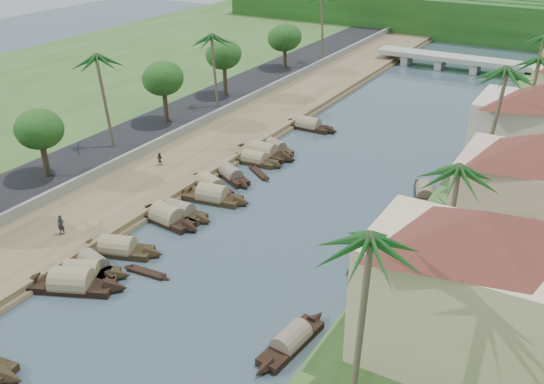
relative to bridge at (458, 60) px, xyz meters
The scene contains 41 objects.
ground 72.02m from the bridge, 90.00° to the right, with size 220.00×220.00×0.00m, color #364751.
left_bank 54.42m from the bridge, 107.10° to the right, with size 10.00×180.00×0.80m, color brown.
right_bank 55.37m from the bridge, 69.93° to the right, with size 16.00×180.00×1.20m, color #2D5120.
road 57.49m from the bridge, 115.23° to the right, with size 8.00×180.00×1.40m, color black.
retaining_wall 55.79m from the bridge, 111.23° to the right, with size 0.40×180.00×1.10m, color gray.
far_left_fill 72.84m from the bridge, 134.44° to the right, with size 45.00×220.00×1.35m, color #2D5120.
treeline 28.09m from the bridge, 90.00° to the left, with size 120.00×14.00×8.00m.
bridge is the anchor object (origin of this frame).
building_near 76.54m from the bridge, 75.61° to the right, with size 14.85×14.85×10.20m.
building_mid 61.51m from the bridge, 70.98° to the right, with size 14.11×14.11×9.70m.
sampan_1 80.03m from the bridge, 96.17° to the right, with size 8.97×5.41×2.59m.
sampan_2 78.58m from the bridge, 96.61° to the right, with size 7.73×4.81×2.08m.
sampan_3 77.31m from the bridge, 96.80° to the right, with size 7.13×3.20×1.93m.
sampan_4 74.56m from the bridge, 97.03° to the right, with size 8.33×4.26×2.31m.
sampan_5 68.24m from the bridge, 97.58° to the right, with size 8.13×2.96×2.50m.
sampan_6 66.84m from the bridge, 97.50° to the right, with size 7.48×2.06×2.23m.
sampan_7 60.80m from the bridge, 99.11° to the right, with size 8.32×4.55×2.20m.
sampan_8 62.52m from the bridge, 97.28° to the right, with size 8.39×3.29×2.50m.
sampan_9 57.50m from the bridge, 99.22° to the right, with size 7.39×4.86×1.96m.
sampan_10 52.90m from the bridge, 99.97° to the right, with size 7.54×2.03×2.08m.
sampan_11 50.76m from the bridge, 100.75° to the right, with size 8.97×2.39×2.52m.
sampan_12 48.33m from the bridge, 100.77° to the right, with size 7.13×4.11×1.78m.
sampan_13 40.07m from the bridge, 102.99° to the right, with size 8.51×2.12×2.31m.
sampan_14 77.63m from the bridge, 83.37° to the right, with size 2.30×8.14×1.98m.
sampan_15 65.16m from the bridge, 81.83° to the right, with size 3.02×8.38×2.20m.
sampan_16 51.90m from the bridge, 79.01° to the right, with size 4.09×8.04×1.99m.
canoe_1 75.42m from the bridge, 93.83° to the right, with size 4.57×1.05×0.73m.
canoe_2 54.82m from the bridge, 97.59° to the right, with size 4.56×3.46×0.73m.
palm_0 83.10m from the bridge, 79.52° to the right, with size 3.20×3.20×12.55m.
palm_1 69.38m from the bridge, 76.56° to the right, with size 3.20×3.20×10.97m.
palm_2 54.31m from the bridge, 73.58° to the right, with size 3.20×3.20×13.94m.
palm_3 39.15m from the bridge, 65.13° to the right, with size 3.20×3.20×11.54m.
palm_5 64.13m from the bridge, 112.24° to the right, with size 3.20×3.20×11.75m.
palm_6 47.07m from the bridge, 118.42° to the right, with size 3.20×3.20×10.96m.
palm_7 23.69m from the bridge, 50.86° to the right, with size 3.20×3.20×10.59m.
tree_2 72.24m from the bridge, 109.45° to the right, with size 4.68×4.68×6.90m.
tree_3 54.75m from the bridge, 116.12° to the right, with size 4.88×4.88×7.53m.
tree_4 43.32m from the bridge, 123.94° to the right, with size 4.70×4.70×7.68m.
tree_5 30.36m from the bridge, 143.08° to the right, with size 5.13×5.13×7.05m.
person_near 76.36m from the bridge, 100.94° to the right, with size 0.65×0.43×1.78m, color #24232A.
person_far 61.43m from the bridge, 105.89° to the right, with size 0.69×0.54×1.42m, color #3A3128.
Camera 1 is at (23.61, -33.14, 26.79)m, focal length 40.00 mm.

